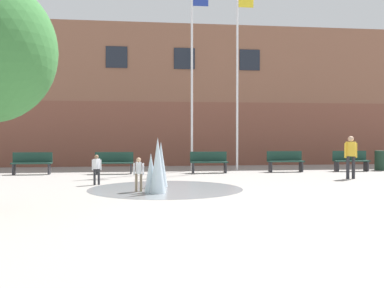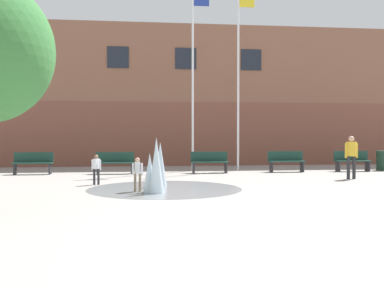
% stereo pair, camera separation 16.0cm
% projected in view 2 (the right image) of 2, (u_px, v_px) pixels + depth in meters
% --- Properties ---
extents(ground_plane, '(100.00, 100.00, 0.00)m').
position_uv_depth(ground_plane, '(263.00, 218.00, 8.84)').
color(ground_plane, gray).
extents(library_building, '(36.00, 6.05, 7.47)m').
position_uv_depth(library_building, '(180.00, 99.00, 26.48)').
color(library_building, brown).
rests_on(library_building, ground).
extents(splash_fountain, '(4.68, 4.68, 1.57)m').
position_uv_depth(splash_fountain, '(158.00, 171.00, 13.26)').
color(splash_fountain, gray).
rests_on(splash_fountain, ground).
extents(park_bench_far_left, '(1.60, 0.44, 0.91)m').
position_uv_depth(park_bench_far_left, '(33.00, 163.00, 18.58)').
color(park_bench_far_left, '#28282D').
rests_on(park_bench_far_left, ground).
extents(park_bench_left_of_flagpoles, '(1.60, 0.44, 0.91)m').
position_uv_depth(park_bench_left_of_flagpoles, '(115.00, 162.00, 18.80)').
color(park_bench_left_of_flagpoles, '#28282D').
rests_on(park_bench_left_of_flagpoles, ground).
extents(park_bench_under_left_flagpole, '(1.60, 0.44, 0.91)m').
position_uv_depth(park_bench_under_left_flagpole, '(210.00, 162.00, 19.23)').
color(park_bench_under_left_flagpole, '#28282D').
rests_on(park_bench_under_left_flagpole, ground).
extents(park_bench_center, '(1.60, 0.44, 0.91)m').
position_uv_depth(park_bench_center, '(286.00, 161.00, 19.75)').
color(park_bench_center, '#28282D').
rests_on(park_bench_center, ground).
extents(park_bench_far_right, '(1.60, 0.44, 0.91)m').
position_uv_depth(park_bench_far_right, '(352.00, 161.00, 20.09)').
color(park_bench_far_right, '#28282D').
rests_on(park_bench_far_right, ground).
extents(teen_by_trashcan, '(0.50, 0.37, 1.59)m').
position_uv_depth(teen_by_trashcan, '(351.00, 154.00, 16.59)').
color(teen_by_trashcan, '#28282D').
rests_on(teen_by_trashcan, ground).
extents(child_running, '(0.31, 0.23, 0.99)m').
position_uv_depth(child_running, '(138.00, 172.00, 12.92)').
color(child_running, '#89755B').
rests_on(child_running, ground).
extents(child_in_fountain, '(0.31, 0.24, 0.99)m').
position_uv_depth(child_in_fountain, '(96.00, 167.00, 14.70)').
color(child_in_fountain, '#28282D').
rests_on(child_in_fountain, ground).
extents(flagpole_left, '(0.80, 0.10, 8.31)m').
position_uv_depth(flagpole_left, '(193.00, 74.00, 20.29)').
color(flagpole_left, silver).
rests_on(flagpole_left, ground).
extents(flagpole_right, '(0.80, 0.10, 8.32)m').
position_uv_depth(flagpole_right, '(239.00, 74.00, 20.53)').
color(flagpole_right, silver).
rests_on(flagpole_right, ground).
extents(trash_can, '(0.56, 0.56, 0.90)m').
position_uv_depth(trash_can, '(383.00, 161.00, 20.58)').
color(trash_can, '#193323').
rests_on(trash_can, ground).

